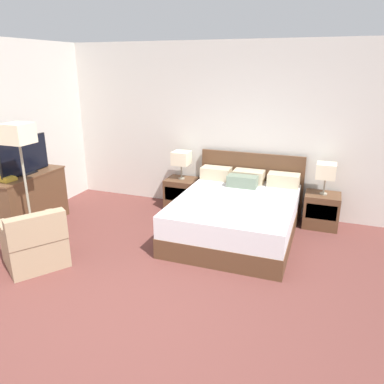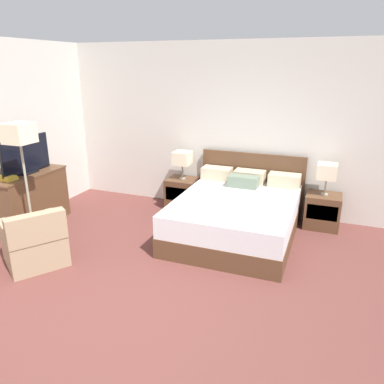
% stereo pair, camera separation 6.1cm
% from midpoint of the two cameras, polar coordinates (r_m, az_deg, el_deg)
% --- Properties ---
extents(ground_plane, '(9.92, 9.92, 0.00)m').
position_cam_midpoint_polar(ground_plane, '(4.02, -9.10, -18.35)').
color(ground_plane, brown).
extents(wall_back, '(6.97, 0.06, 2.79)m').
position_cam_midpoint_polar(wall_back, '(6.40, 5.02, 9.59)').
color(wall_back, beige).
rests_on(wall_back, ground).
extents(bed, '(1.73, 2.11, 1.04)m').
position_cam_midpoint_polar(bed, '(5.57, 6.47, -3.40)').
color(bed, brown).
rests_on(bed, ground).
extents(nightstand_left, '(0.52, 0.45, 0.53)m').
position_cam_midpoint_polar(nightstand_left, '(6.60, -1.86, -0.20)').
color(nightstand_left, brown).
rests_on(nightstand_left, ground).
extents(nightstand_right, '(0.52, 0.45, 0.53)m').
position_cam_midpoint_polar(nightstand_right, '(6.16, 18.84, -2.66)').
color(nightstand_right, brown).
rests_on(nightstand_right, ground).
extents(table_lamp_left, '(0.28, 0.28, 0.49)m').
position_cam_midpoint_polar(table_lamp_left, '(6.42, -1.91, 5.15)').
color(table_lamp_left, gray).
rests_on(table_lamp_left, nightstand_left).
extents(table_lamp_right, '(0.28, 0.28, 0.49)m').
position_cam_midpoint_polar(table_lamp_right, '(5.97, 19.48, 3.01)').
color(table_lamp_right, gray).
rests_on(table_lamp_right, nightstand_right).
extents(dresser, '(0.48, 1.23, 0.85)m').
position_cam_midpoint_polar(dresser, '(6.33, -23.79, -1.07)').
color(dresser, brown).
rests_on(dresser, ground).
extents(tv, '(0.18, 0.92, 0.56)m').
position_cam_midpoint_polar(tv, '(6.17, -24.44, 4.96)').
color(tv, black).
rests_on(tv, dresser).
extents(book_red_cover, '(0.27, 0.22, 0.04)m').
position_cam_midpoint_polar(book_red_cover, '(5.98, -26.74, 1.74)').
color(book_red_cover, gold).
rests_on(book_red_cover, dresser).
extents(book_blue_cover, '(0.25, 0.18, 0.03)m').
position_cam_midpoint_polar(book_blue_cover, '(5.96, -26.71, 2.03)').
color(book_blue_cover, gold).
rests_on(book_blue_cover, book_red_cover).
extents(armchair_by_window, '(0.95, 0.95, 0.76)m').
position_cam_midpoint_polar(armchair_by_window, '(5.13, -23.13, -7.35)').
color(armchair_by_window, '#9E8466').
rests_on(armchair_by_window, ground).
extents(floor_lamp, '(0.32, 0.32, 1.72)m').
position_cam_midpoint_polar(floor_lamp, '(5.35, -25.10, 6.64)').
color(floor_lamp, gray).
rests_on(floor_lamp, ground).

